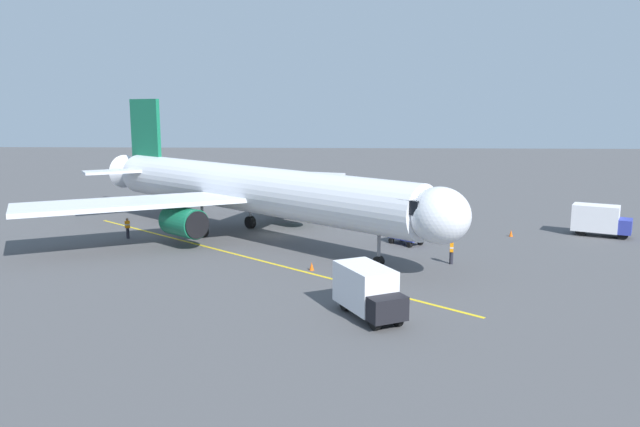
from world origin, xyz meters
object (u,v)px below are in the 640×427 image
box_truck_near_nose (601,220)px  baggage_cart_portside (406,236)px  ground_crew_loader (128,228)px  box_truck_starboard_side (369,291)px  safety_cone_wing_port (511,233)px  ground_crew_marshaller (451,252)px  safety_cone_nose_left (312,266)px  airplane (247,190)px  ground_crew_wing_walker (288,208)px  safety_cone_nose_right (426,227)px

box_truck_near_nose → baggage_cart_portside: size_ratio=1.75×
ground_crew_loader → baggage_cart_portside: bearing=176.9°
ground_crew_loader → box_truck_starboard_side: box_truck_starboard_side is taller
box_truck_near_nose → box_truck_starboard_side: bearing=45.9°
ground_crew_loader → safety_cone_wing_port: 32.02m
ground_crew_loader → box_truck_near_nose: box_truck_near_nose is taller
safety_cone_wing_port → ground_crew_marshaller: bearing=54.9°
ground_crew_marshaller → ground_crew_loader: 26.39m
box_truck_starboard_side → safety_cone_nose_left: bearing=-69.1°
box_truck_starboard_side → safety_cone_nose_left: 9.70m
airplane → ground_crew_wing_walker: airplane is taller
airplane → safety_cone_nose_left: airplane is taller
ground_crew_loader → safety_cone_wing_port: (-31.94, -2.07, -0.61)m
safety_cone_nose_left → box_truck_starboard_side: bearing=110.9°
safety_cone_nose_left → safety_cone_wing_port: size_ratio=1.00×
ground_crew_marshaller → box_truck_starboard_side: bearing=60.9°
baggage_cart_portside → safety_cone_wing_port: size_ratio=5.19×
box_truck_starboard_side → safety_cone_wing_port: size_ratio=9.06×
box_truck_starboard_side → ground_crew_wing_walker: bearing=-76.7°
baggage_cart_portside → safety_cone_nose_left: (7.04, 8.09, -0.38)m
ground_crew_loader → safety_cone_wing_port: bearing=-176.3°
ground_crew_marshaller → safety_cone_nose_right: ground_crew_marshaller is taller
ground_crew_marshaller → safety_cone_wing_port: 11.46m
safety_cone_nose_right → safety_cone_wing_port: 7.20m
ground_crew_loader → box_truck_near_nose: (-39.47, -2.55, 0.50)m
airplane → ground_crew_marshaller: (-15.51, 8.22, -3.12)m
airplane → safety_cone_wing_port: airplane is taller
baggage_cart_portside → safety_cone_nose_right: size_ratio=5.19×
ground_crew_marshaller → airplane: bearing=-27.9°
ground_crew_marshaller → baggage_cart_portside: ground_crew_marshaller is taller
airplane → ground_crew_wing_walker: (-2.52, -9.79, -3.12)m
ground_crew_loader → baggage_cart_portside: ground_crew_loader is taller
airplane → box_truck_near_nose: (-29.62, -1.63, -2.62)m
airplane → box_truck_starboard_side: airplane is taller
baggage_cart_portside → safety_cone_nose_right: 6.29m
box_truck_near_nose → box_truck_starboard_side: size_ratio=1.00×
ground_crew_marshaller → safety_cone_nose_left: bearing=12.0°
airplane → safety_cone_wing_port: (-22.09, -1.15, -3.73)m
box_truck_near_nose → baggage_cart_portside: box_truck_near_nose is taller
safety_cone_wing_port → ground_crew_wing_walker: bearing=-23.8°
airplane → baggage_cart_portside: size_ratio=11.78×
safety_cone_nose_right → safety_cone_wing_port: same height
ground_crew_loader → box_truck_near_nose: bearing=-176.3°
box_truck_near_nose → safety_cone_nose_left: size_ratio=9.06×
baggage_cart_portside → safety_cone_nose_left: bearing=49.0°
box_truck_near_nose → safety_cone_wing_port: box_truck_near_nose is taller
safety_cone_nose_left → box_truck_near_nose: bearing=-153.4°
airplane → ground_crew_wing_walker: 10.58m
ground_crew_wing_walker → safety_cone_nose_left: bearing=99.6°
ground_crew_wing_walker → box_truck_near_nose: (-27.10, 8.17, 0.50)m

